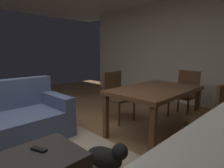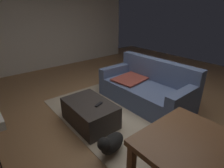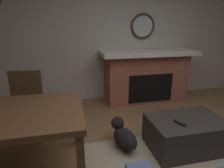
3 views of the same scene
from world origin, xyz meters
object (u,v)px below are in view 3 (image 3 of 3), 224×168
object	(u,v)px
ottoman_coffee_table	(186,134)
tv_remote	(180,123)
dining_table	(4,121)
dining_chair_south	(25,100)
fireplace	(146,75)
small_dog	(124,135)
round_wall_mirror	(143,26)

from	to	relation	value
ottoman_coffee_table	tv_remote	distance (m)	0.28
tv_remote	dining_table	world-z (taller)	dining_table
ottoman_coffee_table	dining_chair_south	world-z (taller)	dining_chair_south
fireplace	small_dog	size ratio (longest dim) A/B	3.70
dining_table	dining_chair_south	xyz separation A→B (m)	(-0.01, -0.87, -0.14)
tv_remote	small_dog	xyz separation A→B (m)	(0.62, -0.25, -0.23)
round_wall_mirror	dining_table	bearing A→B (deg)	42.81
fireplace	dining_table	distance (m)	2.78
tv_remote	fireplace	bearing A→B (deg)	-120.22
round_wall_mirror	ottoman_coffee_table	size ratio (longest dim) A/B	0.55
ottoman_coffee_table	tv_remote	world-z (taller)	tv_remote
tv_remote	dining_table	bearing A→B (deg)	-22.09
round_wall_mirror	tv_remote	bearing A→B (deg)	82.10
ottoman_coffee_table	dining_chair_south	distance (m)	2.23
fireplace	tv_remote	size ratio (longest dim) A/B	11.74
round_wall_mirror	tv_remote	size ratio (longest dim) A/B	3.24
tv_remote	dining_chair_south	world-z (taller)	dining_chair_south
dining_table	dining_chair_south	distance (m)	0.88
fireplace	tv_remote	bearing A→B (deg)	80.83
ottoman_coffee_table	small_dog	size ratio (longest dim) A/B	1.87
fireplace	dining_chair_south	bearing A→B (deg)	21.69
ottoman_coffee_table	small_dog	distance (m)	0.80
small_dog	fireplace	bearing A→B (deg)	-120.92
dining_chair_south	small_dog	world-z (taller)	dining_chair_south
tv_remote	dining_chair_south	xyz separation A→B (m)	(1.88, -0.90, 0.10)
round_wall_mirror	small_dog	distance (m)	2.42
tv_remote	dining_chair_south	distance (m)	2.09
fireplace	tv_remote	world-z (taller)	fireplace
small_dog	dining_chair_south	bearing A→B (deg)	-27.42
fireplace	ottoman_coffee_table	world-z (taller)	fireplace
ottoman_coffee_table	fireplace	bearing A→B (deg)	-94.24
dining_table	fireplace	bearing A→B (deg)	-141.53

